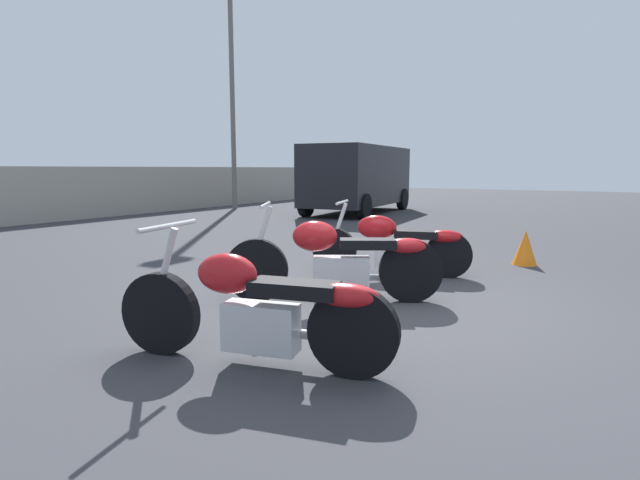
% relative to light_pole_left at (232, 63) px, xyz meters
% --- Properties ---
extents(ground_plane, '(60.00, 60.00, 0.00)m').
position_rel_light_pole_left_xyz_m(ground_plane, '(-8.96, -9.42, -4.85)').
color(ground_plane, '#38383D').
extents(light_pole_left, '(0.70, 0.35, 8.31)m').
position_rel_light_pole_left_xyz_m(light_pole_left, '(0.00, 0.00, 0.00)').
color(light_pole_left, slate).
rests_on(light_pole_left, ground_plane).
extents(motorcycle_slot_0, '(0.80, 2.06, 0.98)m').
position_rel_light_pole_left_xyz_m(motorcycle_slot_0, '(-10.63, -9.23, -4.44)').
color(motorcycle_slot_0, black).
rests_on(motorcycle_slot_0, ground_plane).
extents(motorcycle_slot_1, '(1.23, 2.01, 1.02)m').
position_rel_light_pole_left_xyz_m(motorcycle_slot_1, '(-8.85, -8.89, -4.41)').
color(motorcycle_slot_1, black).
rests_on(motorcycle_slot_1, ground_plane).
extents(motorcycle_slot_2, '(0.84, 2.01, 0.95)m').
position_rel_light_pole_left_xyz_m(motorcycle_slot_2, '(-7.32, -8.87, -4.44)').
color(motorcycle_slot_2, black).
rests_on(motorcycle_slot_2, ground_plane).
extents(parked_van, '(5.00, 2.36, 2.05)m').
position_rel_light_pole_left_xyz_m(parked_van, '(0.73, -4.37, -3.70)').
color(parked_van, black).
rests_on(parked_van, ground_plane).
extents(traffic_cone_near, '(0.34, 0.34, 0.50)m').
position_rel_light_pole_left_xyz_m(traffic_cone_near, '(-5.73, -10.24, -4.60)').
color(traffic_cone_near, orange).
rests_on(traffic_cone_near, ground_plane).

